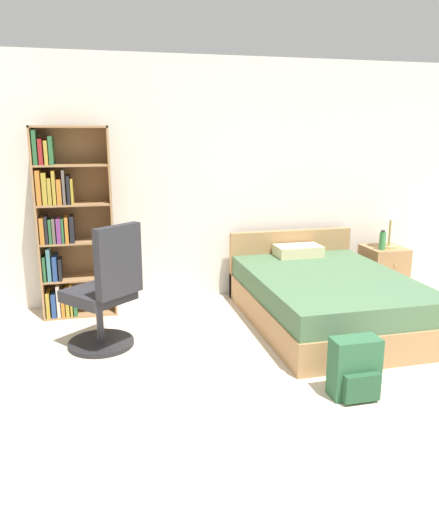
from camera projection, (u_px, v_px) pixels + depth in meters
ground_plane at (393, 465)px, 2.80m from camera, size 14.00×14.00×0.00m
wall_back at (238, 181)px, 5.54m from camera, size 9.00×0.06×2.60m
bookshelf at (66, 225)px, 4.92m from camera, size 0.72×0.33×1.88m
bed at (324, 296)px, 4.89m from camera, size 1.43×2.03×0.75m
office_chair at (106, 295)px, 4.21m from camera, size 0.71×0.72×1.10m
nightstand at (383, 269)px, 5.85m from camera, size 0.44×0.48×0.53m
table_lamp at (391, 214)px, 5.68m from camera, size 0.27×0.27×0.49m
water_bottle at (382, 241)px, 5.63m from camera, size 0.07×0.07×0.22m
backpack_green at (355, 369)px, 3.49m from camera, size 0.34×0.23×0.43m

